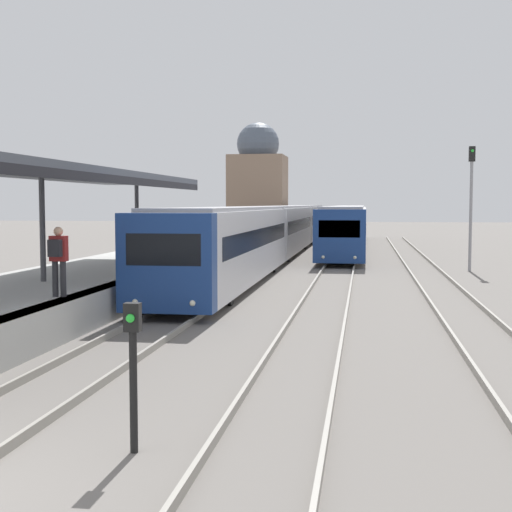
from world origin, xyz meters
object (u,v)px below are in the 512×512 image
(person_on_platform, at_px, (58,256))
(signal_mast_far, at_px, (471,194))
(train_far, at_px, (348,224))
(signal_post_near, at_px, (133,361))
(train_near, at_px, (280,228))

(person_on_platform, relative_size, signal_mast_far, 0.29)
(train_far, xyz_separation_m, signal_mast_far, (6.06, -17.43, 1.91))
(person_on_platform, xyz_separation_m, signal_post_near, (4.31, -7.44, -0.74))
(person_on_platform, relative_size, train_far, 0.05)
(train_near, height_order, signal_post_near, train_near)
(person_on_platform, distance_m, train_near, 27.74)
(train_near, bearing_deg, signal_mast_far, -43.29)
(signal_mast_far, bearing_deg, signal_post_near, -106.72)
(signal_post_near, bearing_deg, train_far, 87.80)
(signal_mast_far, bearing_deg, person_on_platform, -123.40)
(train_near, xyz_separation_m, train_far, (3.96, 7.99, -0.01))
(person_on_platform, xyz_separation_m, train_far, (5.97, 35.66, -0.25))
(signal_post_near, bearing_deg, person_on_platform, 120.09)
(train_near, distance_m, signal_post_near, 35.18)
(person_on_platform, bearing_deg, signal_post_near, -59.91)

